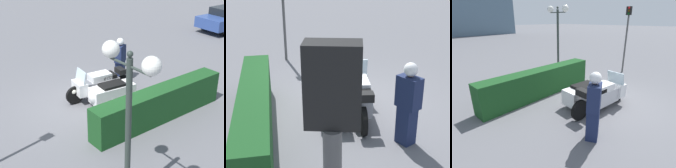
% 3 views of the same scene
% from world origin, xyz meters
% --- Properties ---
extents(ground_plane, '(160.00, 160.00, 0.00)m').
position_xyz_m(ground_plane, '(0.00, 0.00, 0.00)').
color(ground_plane, slate).
extents(police_motorcycle, '(2.51, 1.44, 1.15)m').
position_xyz_m(police_motorcycle, '(-0.71, 0.22, 0.46)').
color(police_motorcycle, black).
rests_on(police_motorcycle, ground).
extents(officer_rider, '(0.54, 0.46, 1.71)m').
position_xyz_m(officer_rider, '(-2.20, -0.73, 0.90)').
color(officer_rider, '#192347').
rests_on(officer_rider, ground).
extents(hedge_bush_curbside, '(4.81, 0.63, 1.03)m').
position_xyz_m(hedge_bush_curbside, '(-1.33, 2.23, 0.51)').
color(hedge_bush_curbside, '#19471E').
rests_on(hedge_bush_curbside, ground).
extents(twin_lamp_post, '(0.34, 1.44, 3.45)m').
position_xyz_m(twin_lamp_post, '(1.70, 4.30, 2.70)').
color(twin_lamp_post, '#2D3833').
rests_on(twin_lamp_post, ground).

